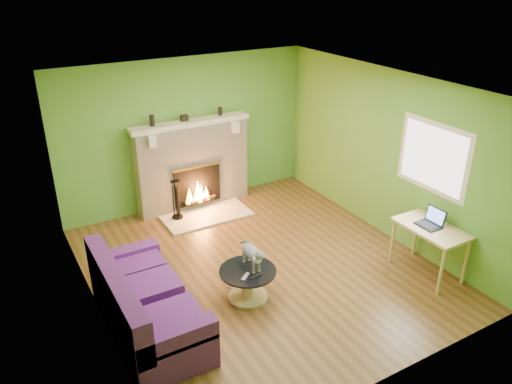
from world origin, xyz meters
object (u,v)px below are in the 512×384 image
(desk, at_px, (431,233))
(cat, at_px, (251,255))
(sofa, at_px, (143,305))
(coffee_table, at_px, (248,282))

(desk, relative_size, cat, 1.69)
(sofa, bearing_deg, coffee_table, -3.03)
(sofa, relative_size, coffee_table, 2.68)
(sofa, xyz_separation_m, coffee_table, (1.36, -0.07, -0.10))
(coffee_table, bearing_deg, sofa, 176.97)
(desk, bearing_deg, cat, 161.35)
(sofa, distance_m, cat, 1.46)
(coffee_table, bearing_deg, desk, -17.02)
(sofa, relative_size, desk, 2.02)
(sofa, relative_size, cat, 3.40)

